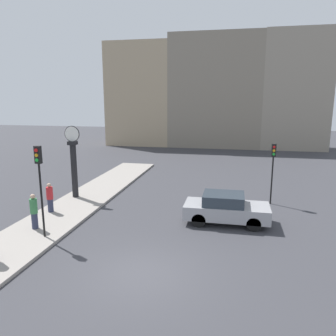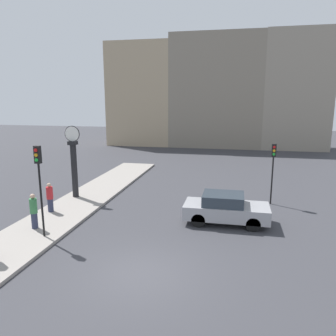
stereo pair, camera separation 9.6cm
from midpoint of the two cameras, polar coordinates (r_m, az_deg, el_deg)
ground_plane at (r=12.48m, az=-4.89°, el=-17.84°), size 120.00×120.00×0.00m
sidewalk_corner at (r=21.87m, az=-13.37°, el=-4.65°), size 3.08×21.15×0.14m
building_row at (r=43.95m, az=7.96°, el=12.87°), size 28.10×5.00×14.27m
sedan_car at (r=16.90m, az=9.86°, el=-6.93°), size 4.22×1.86×1.53m
traffic_light_near at (r=15.16m, az=-21.65°, el=-0.83°), size 0.26×0.24×4.10m
traffic_light_far at (r=20.15m, az=17.70°, el=1.14°), size 0.26×0.24×3.64m
street_clock at (r=21.07m, az=-16.22°, el=0.75°), size 0.97×0.48×4.46m
pedestrian_green_hoodie at (r=16.81m, az=-22.46°, el=-6.99°), size 0.34×0.34×1.70m
pedestrian_red_top at (r=18.97m, az=-20.01°, el=-4.86°), size 0.35×0.35×1.61m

